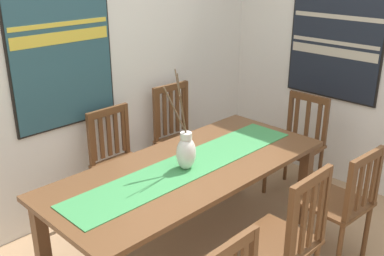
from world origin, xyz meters
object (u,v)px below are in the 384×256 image
Objects in this scene: dining_table at (189,178)px; chair_4 at (298,143)px; chair_3 at (286,239)px; painting_on_side_wall at (335,41)px; chair_0 at (180,136)px; centerpiece_vase at (186,151)px; chair_2 at (120,161)px; chair_5 at (342,203)px; painting_on_back_wall at (62,56)px.

dining_table is 2.26× the size of chair_4.
chair_3 is 1.56m from chair_4.
dining_table is 2.11× the size of chair_3.
painting_on_side_wall reaches higher than dining_table.
chair_4 is (0.69, -0.84, -0.03)m from chair_0.
centerpiece_vase is 1.98m from painting_on_side_wall.
chair_2 is (0.05, 0.84, -0.37)m from centerpiece_vase.
dining_table is 0.80m from chair_3.
dining_table is 1.07m from chair_5.
chair_2 is 1.77m from chair_5.
chair_3 reaches higher than chair_4.
chair_0 is (0.69, 0.82, -0.12)m from dining_table.
chair_4 is 2.18m from painting_on_back_wall.
chair_4 reaches higher than dining_table.
centerpiece_vase is 0.76× the size of chair_4.
painting_on_side_wall is at bearing -35.97° from chair_0.
centerpiece_vase is 0.76× the size of chair_2.
chair_3 is 0.88× the size of painting_on_back_wall.
chair_0 is at bearing 49.85° from dining_table.
chair_0 is 0.88× the size of painting_on_back_wall.
centerpiece_vase is at bearing -78.38° from painting_on_back_wall.
chair_0 is at bearing 144.03° from painting_on_side_wall.
dining_table is 0.24m from centerpiece_vase.
chair_0 is at bearing 89.82° from chair_5.
chair_4 is at bearing -33.55° from painting_on_back_wall.
chair_5 is at bearing -46.76° from centerpiece_vase.
painting_on_side_wall is (1.87, -0.84, 0.86)m from chair_2.
painting_on_back_wall reaches higher than dining_table.
chair_3 is at bearing -88.91° from chair_2.
painting_on_back_wall is (-0.31, 1.87, 0.87)m from chair_3.
chair_2 is at bearing 90.25° from dining_table.
centerpiece_vase is 0.63× the size of painting_on_back_wall.
dining_table is 1.93× the size of painting_on_side_wall.
centerpiece_vase is at bearing 133.24° from chair_5.
chair_5 is (-0.69, -0.79, 0.00)m from chair_4.
chair_0 reaches higher than chair_3.
chair_4 is 1.00m from painting_on_side_wall.
dining_table is 2.00m from painting_on_side_wall.
dining_table is 1.34m from painting_on_back_wall.
painting_on_back_wall is (-0.28, 1.08, 0.74)m from dining_table.
painting_on_side_wall reaches higher than chair_3.
centerpiece_vase reaches higher than chair_5.
chair_5 is 0.84× the size of painting_on_side_wall.
painting_on_side_wall is at bearing -27.32° from painting_on_back_wall.
chair_0 reaches higher than chair_5.
chair_3 is 0.91× the size of painting_on_side_wall.
chair_4 is (1.43, 0.00, -0.38)m from centerpiece_vase.
chair_2 reaches higher than chair_4.
painting_on_back_wall reaches higher than chair_4.
chair_0 is 1.67m from painting_on_side_wall.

